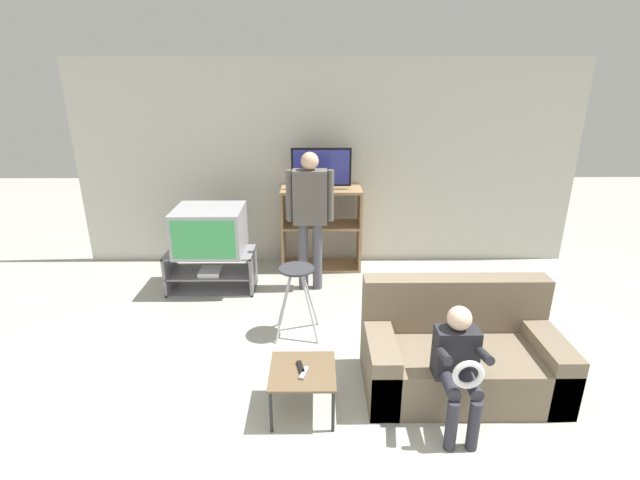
{
  "coord_description": "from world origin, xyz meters",
  "views": [
    {
      "loc": [
        -0.15,
        -2.12,
        2.42
      ],
      "look_at": [
        -0.11,
        2.07,
        0.9
      ],
      "focal_mm": 26.0,
      "sensor_mm": 36.0,
      "label": 1
    }
  ],
  "objects_px": {
    "media_shelf": "(321,228)",
    "person_seated_child": "(458,362)",
    "television_main": "(210,230)",
    "folding_stool": "(297,282)",
    "tv_stand": "(212,271)",
    "television_flat": "(321,170)",
    "couch": "(459,354)",
    "remote_control_black": "(300,367)",
    "person_standing_adult": "(310,209)",
    "remote_control_white": "(304,373)",
    "snack_table": "(303,374)"
  },
  "relations": [
    {
      "from": "television_flat",
      "to": "remote_control_white",
      "type": "bearing_deg",
      "value": -93.21
    },
    {
      "from": "remote_control_white",
      "to": "person_standing_adult",
      "type": "bearing_deg",
      "value": 104.75
    },
    {
      "from": "media_shelf",
      "to": "person_standing_adult",
      "type": "xyz_separation_m",
      "value": [
        -0.13,
        -0.63,
        0.44
      ]
    },
    {
      "from": "television_main",
      "to": "folding_stool",
      "type": "bearing_deg",
      "value": -45.27
    },
    {
      "from": "tv_stand",
      "to": "snack_table",
      "type": "bearing_deg",
      "value": -62.07
    },
    {
      "from": "remote_control_white",
      "to": "person_standing_adult",
      "type": "distance_m",
      "value": 2.26
    },
    {
      "from": "couch",
      "to": "remote_control_black",
      "type": "bearing_deg",
      "value": -167.02
    },
    {
      "from": "television_flat",
      "to": "person_standing_adult",
      "type": "relative_size",
      "value": 0.45
    },
    {
      "from": "tv_stand",
      "to": "snack_table",
      "type": "distance_m",
      "value": 2.4
    },
    {
      "from": "folding_stool",
      "to": "remote_control_black",
      "type": "distance_m",
      "value": 1.1
    },
    {
      "from": "tv_stand",
      "to": "television_flat",
      "type": "height_order",
      "value": "television_flat"
    },
    {
      "from": "television_main",
      "to": "couch",
      "type": "height_order",
      "value": "television_main"
    },
    {
      "from": "media_shelf",
      "to": "person_seated_child",
      "type": "relative_size",
      "value": 1.14
    },
    {
      "from": "remote_control_black",
      "to": "person_standing_adult",
      "type": "distance_m",
      "value": 2.19
    },
    {
      "from": "couch",
      "to": "media_shelf",
      "type": "bearing_deg",
      "value": 113.99
    },
    {
      "from": "television_main",
      "to": "remote_control_white",
      "type": "bearing_deg",
      "value": -62.85
    },
    {
      "from": "television_main",
      "to": "remote_control_white",
      "type": "distance_m",
      "value": 2.48
    },
    {
      "from": "television_flat",
      "to": "folding_stool",
      "type": "relative_size",
      "value": 1.04
    },
    {
      "from": "person_standing_adult",
      "to": "person_seated_child",
      "type": "bearing_deg",
      "value": -65.47
    },
    {
      "from": "television_flat",
      "to": "folding_stool",
      "type": "distance_m",
      "value": 1.81
    },
    {
      "from": "couch",
      "to": "folding_stool",
      "type": "bearing_deg",
      "value": 149.57
    },
    {
      "from": "television_main",
      "to": "media_shelf",
      "type": "height_order",
      "value": "media_shelf"
    },
    {
      "from": "television_flat",
      "to": "person_seated_child",
      "type": "relative_size",
      "value": 0.79
    },
    {
      "from": "folding_stool",
      "to": "person_standing_adult",
      "type": "distance_m",
      "value": 1.12
    },
    {
      "from": "media_shelf",
      "to": "remote_control_black",
      "type": "distance_m",
      "value": 2.75
    },
    {
      "from": "remote_control_white",
      "to": "folding_stool",
      "type": "bearing_deg",
      "value": 110.06
    },
    {
      "from": "folding_stool",
      "to": "media_shelf",
      "type": "bearing_deg",
      "value": 81.45
    },
    {
      "from": "media_shelf",
      "to": "television_flat",
      "type": "xyz_separation_m",
      "value": [
        0.0,
        -0.02,
        0.76
      ]
    },
    {
      "from": "tv_stand",
      "to": "person_seated_child",
      "type": "bearing_deg",
      "value": -46.01
    },
    {
      "from": "tv_stand",
      "to": "television_flat",
      "type": "xyz_separation_m",
      "value": [
        1.29,
        0.62,
        1.07
      ]
    },
    {
      "from": "television_main",
      "to": "person_seated_child",
      "type": "relative_size",
      "value": 0.83
    },
    {
      "from": "couch",
      "to": "person_standing_adult",
      "type": "height_order",
      "value": "person_standing_adult"
    },
    {
      "from": "folding_stool",
      "to": "remote_control_black",
      "type": "relative_size",
      "value": 4.91
    },
    {
      "from": "television_flat",
      "to": "folding_stool",
      "type": "height_order",
      "value": "television_flat"
    },
    {
      "from": "couch",
      "to": "person_seated_child",
      "type": "bearing_deg",
      "value": -109.69
    },
    {
      "from": "snack_table",
      "to": "person_seated_child",
      "type": "xyz_separation_m",
      "value": [
        1.08,
        -0.17,
        0.22
      ]
    },
    {
      "from": "television_main",
      "to": "person_seated_child",
      "type": "xyz_separation_m",
      "value": [
        2.19,
        -2.3,
        -0.19
      ]
    },
    {
      "from": "snack_table",
      "to": "media_shelf",
      "type": "bearing_deg",
      "value": 86.53
    },
    {
      "from": "remote_control_black",
      "to": "person_seated_child",
      "type": "xyz_separation_m",
      "value": [
        1.1,
        -0.19,
        0.17
      ]
    },
    {
      "from": "television_flat",
      "to": "remote_control_white",
      "type": "xyz_separation_m",
      "value": [
        -0.16,
        -2.79,
        -0.93
      ]
    },
    {
      "from": "television_main",
      "to": "folding_stool",
      "type": "height_order",
      "value": "television_main"
    },
    {
      "from": "person_standing_adult",
      "to": "tv_stand",
      "type": "bearing_deg",
      "value": -179.63
    },
    {
      "from": "folding_stool",
      "to": "person_seated_child",
      "type": "xyz_separation_m",
      "value": [
        1.16,
        -1.27,
        -0.02
      ]
    },
    {
      "from": "folding_stool",
      "to": "remote_control_white",
      "type": "height_order",
      "value": "folding_stool"
    },
    {
      "from": "couch",
      "to": "person_seated_child",
      "type": "relative_size",
      "value": 1.65
    },
    {
      "from": "television_main",
      "to": "couch",
      "type": "xyz_separation_m",
      "value": [
        2.36,
        -1.82,
        -0.45
      ]
    },
    {
      "from": "television_main",
      "to": "television_flat",
      "type": "bearing_deg",
      "value": 25.07
    },
    {
      "from": "media_shelf",
      "to": "person_seated_child",
      "type": "bearing_deg",
      "value": -72.63
    },
    {
      "from": "media_shelf",
      "to": "remote_control_white",
      "type": "relative_size",
      "value": 7.34
    },
    {
      "from": "person_seated_child",
      "to": "person_standing_adult",
      "type": "bearing_deg",
      "value": 114.53
    }
  ]
}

